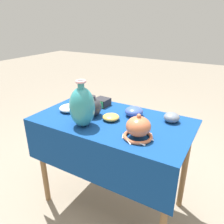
% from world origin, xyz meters
% --- Properties ---
extents(ground_plane, '(14.00, 14.00, 0.00)m').
position_xyz_m(ground_plane, '(0.00, 0.00, 0.00)').
color(ground_plane, gray).
extents(display_table, '(1.13, 0.64, 0.79)m').
position_xyz_m(display_table, '(0.00, -0.02, 0.69)').
color(display_table, olive).
rests_on(display_table, ground_plane).
extents(vase_tall_bulbous, '(0.17, 0.17, 0.32)m').
position_xyz_m(vase_tall_bulbous, '(-0.12, -0.19, 0.93)').
color(vase_tall_bulbous, teal).
rests_on(vase_tall_bulbous, display_table).
extents(vase_dome_bell, '(0.19, 0.20, 0.16)m').
position_xyz_m(vase_dome_bell, '(0.27, -0.15, 0.85)').
color(vase_dome_bell, '#BC6642').
rests_on(vase_dome_bell, display_table).
extents(mosaic_tile_box, '(0.12, 0.12, 0.06)m').
position_xyz_m(mosaic_tile_box, '(-0.21, 0.19, 0.82)').
color(mosaic_tile_box, '#232328').
rests_on(mosaic_tile_box, display_table).
extents(bowl_shallow_slate, '(0.11, 0.11, 0.07)m').
position_xyz_m(bowl_shallow_slate, '(0.38, 0.17, 0.82)').
color(bowl_shallow_slate, slate).
rests_on(bowl_shallow_slate, display_table).
extents(jar_round_charcoal, '(0.14, 0.14, 0.16)m').
position_xyz_m(jar_round_charcoal, '(-0.16, -0.02, 0.86)').
color(jar_round_charcoal, '#2D2D33').
rests_on(jar_round_charcoal, display_table).
extents(bowl_shallow_cobalt, '(0.14, 0.14, 0.07)m').
position_xyz_m(bowl_shallow_cobalt, '(0.11, 0.13, 0.83)').
color(bowl_shallow_cobalt, '#3851A8').
rests_on(bowl_shallow_cobalt, display_table).
extents(bowl_shallow_ochre, '(0.12, 0.12, 0.04)m').
position_xyz_m(bowl_shallow_ochre, '(-0.01, -0.01, 0.81)').
color(bowl_shallow_ochre, gold).
rests_on(bowl_shallow_ochre, display_table).
extents(bowl_shallow_ivory, '(0.15, 0.15, 0.05)m').
position_xyz_m(bowl_shallow_ivory, '(-0.37, -0.04, 0.81)').
color(bowl_shallow_ivory, white).
rests_on(bowl_shallow_ivory, display_table).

